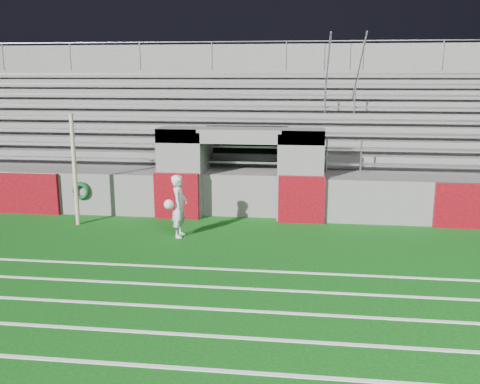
# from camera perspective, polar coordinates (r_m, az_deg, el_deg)

# --- Properties ---
(ground) EXTENTS (90.00, 90.00, 0.00)m
(ground) POSITION_cam_1_polar(r_m,az_deg,el_deg) (12.61, -1.94, -6.62)
(ground) COLOR #0C480E
(ground) RESTS_ON ground
(field_post) EXTENTS (0.11, 0.11, 3.09)m
(field_post) POSITION_cam_1_polar(r_m,az_deg,el_deg) (15.37, -17.22, 2.25)
(field_post) COLOR tan
(field_post) RESTS_ON ground
(field_markings) EXTENTS (28.00, 8.09, 0.01)m
(field_markings) POSITION_cam_1_polar(r_m,az_deg,el_deg) (8.15, -7.78, -18.02)
(field_markings) COLOR white
(field_markings) RESTS_ON ground
(stadium_structure) EXTENTS (26.00, 8.48, 5.42)m
(stadium_structure) POSITION_cam_1_polar(r_m,az_deg,el_deg) (20.00, 1.65, 4.91)
(stadium_structure) COLOR #5A5856
(stadium_structure) RESTS_ON ground
(goalkeeper_with_ball) EXTENTS (0.54, 0.63, 1.62)m
(goalkeeper_with_ball) POSITION_cam_1_polar(r_m,az_deg,el_deg) (13.79, -6.51, -1.49)
(goalkeeper_with_ball) COLOR silver
(goalkeeper_with_ball) RESTS_ON ground
(hose_coil) EXTENTS (0.55, 0.15, 0.55)m
(hose_coil) POSITION_cam_1_polar(r_m,az_deg,el_deg) (16.45, -16.60, 0.11)
(hose_coil) COLOR #0B3812
(hose_coil) RESTS_ON ground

